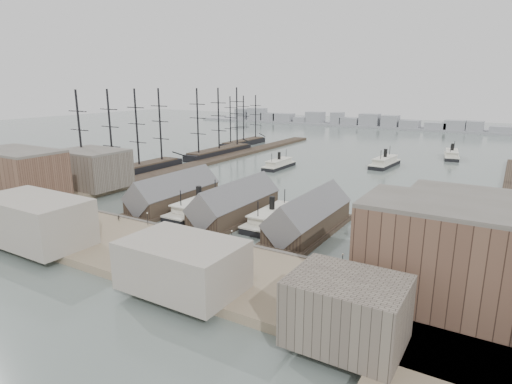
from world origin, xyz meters
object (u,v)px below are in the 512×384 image
Objects in this scene: tram at (391,285)px; horse_cart_right at (196,259)px; horse_cart_center at (145,242)px; ferry_docked_west at (199,207)px; horse_cart_left at (75,223)px.

horse_cart_right is (-42.96, -7.79, -1.27)m from tram.
tram is at bearing -89.27° from horse_cart_right.
tram is 2.30× the size of horse_cart_center.
ferry_docked_west is 75.65m from tram.
ferry_docked_west is 38.66m from horse_cart_left.
ferry_docked_west reaches higher than horse_cart_center.
tram reaches higher than horse_cart_center.
horse_cart_right reaches higher than horse_cart_left.
tram is (70.26, -28.01, 1.67)m from ferry_docked_west.
horse_cart_center is at bearing -52.97° from horse_cart_left.
horse_cart_left is (-20.29, -32.91, 0.41)m from ferry_docked_west.
horse_cart_left is 0.94× the size of horse_cart_right.
ferry_docked_west reaches higher than tram.
tram is 2.40× the size of horse_cart_right.
tram is 43.68m from horse_cart_right.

